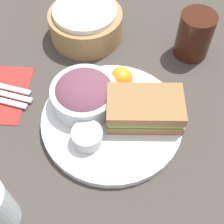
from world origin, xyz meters
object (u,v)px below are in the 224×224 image
drink_glass (194,35)px  plate (112,120)px  sandwich (145,108)px  salad_bowl (84,94)px  bread_basket (86,24)px  dressing_cup (87,137)px

drink_glass → plate: bearing=-128.8°
plate → sandwich: bearing=8.1°
salad_bowl → bread_basket: 0.22m
drink_glass → salad_bowl: bearing=-142.2°
sandwich → salad_bowl: bearing=168.1°
plate → salad_bowl: bearing=149.4°
dressing_cup → salad_bowl: bearing=100.3°
sandwich → salad_bowl: 0.13m
salad_bowl → bread_basket: bread_basket is taller
bread_basket → plate: bearing=-71.9°
salad_bowl → bread_basket: (-0.02, 0.22, -0.01)m
salad_bowl → dressing_cup: size_ratio=2.29×
plate → drink_glass: bearing=51.2°
sandwich → salad_bowl: size_ratio=1.14×
plate → bread_basket: size_ratio=1.61×
bread_basket → drink_glass: bearing=-8.9°
salad_bowl → sandwich: bearing=-11.9°
salad_bowl → drink_glass: size_ratio=1.25×
salad_bowl → plate: bearing=-30.6°
sandwich → dressing_cup: 0.13m
sandwich → drink_glass: size_ratio=1.42×
dressing_cup → plate: bearing=53.1°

